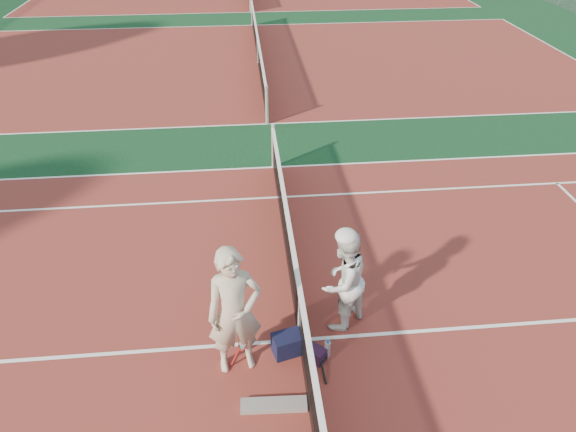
{
  "coord_description": "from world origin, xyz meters",
  "views": [
    {
      "loc": [
        -0.68,
        -5.36,
        5.98
      ],
      "look_at": [
        0.0,
        1.84,
        1.05
      ],
      "focal_mm": 32.0,
      "sensor_mm": 36.0,
      "label": 1
    }
  ],
  "objects": [
    {
      "name": "player_b",
      "position": [
        0.68,
        0.32,
        0.87
      ],
      "size": [
        1.07,
        1.05,
        1.73
      ],
      "primitive_type": "imported",
      "rotation": [
        0.0,
        0.0,
        3.84
      ],
      "color": "silver",
      "rests_on": "ground"
    },
    {
      "name": "water_bottle",
      "position": [
        0.37,
        -0.35,
        0.15
      ],
      "size": [
        0.09,
        0.09,
        0.3
      ],
      "primitive_type": "cylinder",
      "color": "#C9E6FF",
      "rests_on": "ground"
    },
    {
      "name": "player_a",
      "position": [
        -0.93,
        -0.36,
        1.03
      ],
      "size": [
        0.83,
        0.62,
        2.06
      ],
      "primitive_type": "imported",
      "rotation": [
        0.0,
        0.0,
        0.19
      ],
      "color": "#C4B198",
      "rests_on": "ground"
    },
    {
      "name": "racket_black_held",
      "position": [
        0.72,
        0.23,
        0.29
      ],
      "size": [
        0.33,
        0.33,
        0.59
      ],
      "primitive_type": null,
      "rotation": [
        0.0,
        0.0,
        3.96
      ],
      "color": "black",
      "rests_on": "ground"
    },
    {
      "name": "racket_red",
      "position": [
        -0.84,
        -0.34,
        0.28
      ],
      "size": [
        0.34,
        0.33,
        0.56
      ],
      "primitive_type": null,
      "rotation": [
        0.0,
        0.0,
        0.25
      ],
      "color": "maroon",
      "rests_on": "ground"
    },
    {
      "name": "racket_spare",
      "position": [
        0.25,
        -0.38,
        0.07
      ],
      "size": [
        0.31,
        0.61,
        0.14
      ],
      "primitive_type": null,
      "rotation": [
        0.0,
        0.0,
        1.64
      ],
      "color": "black",
      "rests_on": "ground"
    },
    {
      "name": "net_cover_canvas",
      "position": [
        -0.47,
        -1.14,
        0.05
      ],
      "size": [
        0.89,
        0.25,
        0.09
      ],
      "primitive_type": "cube",
      "rotation": [
        0.0,
        0.0,
        -0.05
      ],
      "color": "slate",
      "rests_on": "ground"
    },
    {
      "name": "sports_bag_purple",
      "position": [
        0.19,
        -0.39,
        0.11
      ],
      "size": [
        0.33,
        0.33,
        0.22
      ],
      "primitive_type": "cube",
      "rotation": [
        0.0,
        0.0,
        -0.78
      ],
      "color": "black",
      "rests_on": "ground"
    },
    {
      "name": "net_far_a",
      "position": [
        0.0,
        13.5,
        0.51
      ],
      "size": [
        0.1,
        10.98,
        1.02
      ],
      "primitive_type": null,
      "color": "black",
      "rests_on": "ground"
    },
    {
      "name": "court_far_a",
      "position": [
        0.0,
        13.5,
        0.0
      ],
      "size": [
        23.77,
        10.97,
        0.01
      ],
      "primitive_type": "cube",
      "color": "maroon",
      "rests_on": "ground"
    },
    {
      "name": "sports_bag_navy",
      "position": [
        -0.2,
        -0.21,
        0.17
      ],
      "size": [
        0.49,
        0.4,
        0.34
      ],
      "primitive_type": "cube",
      "rotation": [
        0.0,
        0.0,
        0.26
      ],
      "color": "black",
      "rests_on": "ground"
    },
    {
      "name": "court_main",
      "position": [
        0.0,
        0.0,
        0.0
      ],
      "size": [
        23.77,
        10.97,
        0.01
      ],
      "primitive_type": "cube",
      "color": "maroon",
      "rests_on": "ground"
    },
    {
      "name": "net_main",
      "position": [
        0.0,
        0.0,
        0.51
      ],
      "size": [
        0.1,
        10.98,
        1.02
      ],
      "primitive_type": null,
      "color": "black",
      "rests_on": "ground"
    },
    {
      "name": "ground",
      "position": [
        0.0,
        0.0,
        0.0
      ],
      "size": [
        130.0,
        130.0,
        0.0
      ],
      "primitive_type": "plane",
      "color": "#0D3218",
      "rests_on": "ground"
    }
  ]
}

